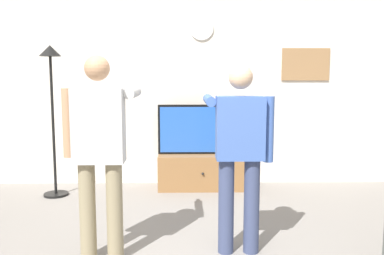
% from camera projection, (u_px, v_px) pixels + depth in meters
% --- Properties ---
extents(back_wall, '(6.40, 0.10, 2.70)m').
position_uv_depth(back_wall, '(185.00, 93.00, 6.01)').
color(back_wall, silver).
rests_on(back_wall, ground_plane).
extents(tv_stand, '(1.23, 0.50, 0.49)m').
position_uv_depth(tv_stand, '(202.00, 171.00, 5.81)').
color(tv_stand, olive).
rests_on(tv_stand, ground_plane).
extents(television, '(1.24, 0.07, 0.70)m').
position_uv_depth(television, '(202.00, 129.00, 5.78)').
color(television, black).
rests_on(television, tv_stand).
extents(wall_clock, '(0.34, 0.03, 0.34)m').
position_uv_depth(wall_clock, '(202.00, 28.00, 5.84)').
color(wall_clock, white).
extents(framed_picture, '(0.69, 0.04, 0.46)m').
position_uv_depth(framed_picture, '(305.00, 64.00, 5.94)').
color(framed_picture, '#997047').
extents(floor_lamp, '(0.32, 0.32, 1.98)m').
position_uv_depth(floor_lamp, '(52.00, 89.00, 5.30)').
color(floor_lamp, black).
rests_on(floor_lamp, ground_plane).
extents(person_standing_nearer_lamp, '(0.60, 0.78, 1.76)m').
position_uv_depth(person_standing_nearer_lamp, '(100.00, 146.00, 3.46)').
color(person_standing_nearer_lamp, gray).
rests_on(person_standing_nearer_lamp, ground_plane).
extents(person_standing_nearer_couch, '(0.60, 0.78, 1.69)m').
position_uv_depth(person_standing_nearer_couch, '(239.00, 148.00, 3.61)').
color(person_standing_nearer_couch, '#384266').
rests_on(person_standing_nearer_couch, ground_plane).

